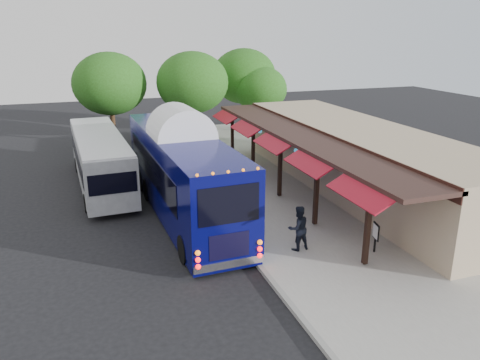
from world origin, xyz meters
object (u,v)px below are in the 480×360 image
object	(u,v)px
coach_bus	(182,170)
ped_d	(204,143)
ped_b	(298,228)
ped_a	(245,185)
ped_c	(235,186)
sign_board	(376,233)
city_bus	(100,158)

from	to	relation	value
coach_bus	ped_d	size ratio (longest dim) A/B	8.48
ped_b	coach_bus	bearing A→B (deg)	-64.49
ped_a	ped_d	bearing A→B (deg)	55.80
coach_bus	ped_c	size ratio (longest dim) A/B	7.10
ped_d	sign_board	xyz separation A→B (m)	(2.42, -17.18, 0.04)
sign_board	ped_d	bearing A→B (deg)	110.84
ped_b	ped_d	world-z (taller)	ped_b
coach_bus	ped_a	bearing A→B (deg)	0.05
ped_a	ped_b	world-z (taller)	ped_a
coach_bus	ped_c	distance (m)	2.93
ped_a	ped_c	world-z (taller)	ped_a
ped_a	city_bus	bearing A→B (deg)	109.31
coach_bus	city_bus	distance (m)	6.76
ped_b	ped_d	size ratio (longest dim) A/B	1.19
coach_bus	ped_b	distance (m)	6.70
coach_bus	ped_a	xyz separation A→B (m)	(3.21, 0.13, -1.15)
ped_b	sign_board	bearing A→B (deg)	150.78
ped_d	ped_c	bearing A→B (deg)	95.38
sign_board	ped_a	bearing A→B (deg)	126.12
ped_d	coach_bus	bearing A→B (deg)	81.39
coach_bus	ped_c	xyz separation A→B (m)	(2.69, 0.11, -1.17)
coach_bus	ped_a	size ratio (longest dim) A/B	6.95
ped_b	ped_d	xyz separation A→B (m)	(0.38, 15.97, -0.15)
ped_c	sign_board	xyz separation A→B (m)	(3.53, -6.96, -0.11)
coach_bus	ped_d	bearing A→B (deg)	67.51
city_bus	ped_a	size ratio (longest dim) A/B	5.99
city_bus	ped_c	world-z (taller)	city_bus
city_bus	sign_board	world-z (taller)	city_bus
coach_bus	ped_c	bearing A→B (deg)	-0.03
city_bus	ped_c	bearing A→B (deg)	-45.00
sign_board	ped_c	bearing A→B (deg)	129.73
city_bus	ped_d	xyz separation A→B (m)	(7.32, 4.58, -0.75)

